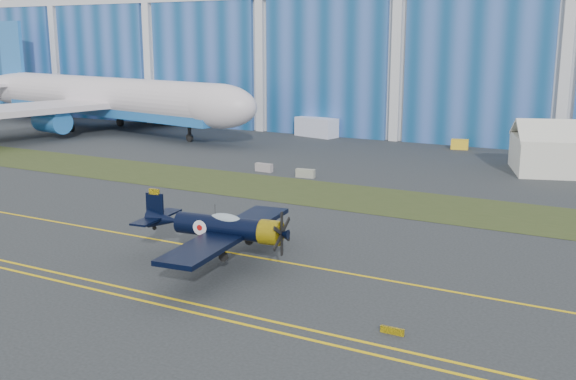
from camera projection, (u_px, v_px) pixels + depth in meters
The scene contains 15 objects.
ground at pixel (181, 221), 53.40m from camera, with size 260.00×260.00×0.00m, color #313639.
grass_median at pixel (269, 187), 65.40m from camera, with size 260.00×10.00×0.02m, color #475128.
hangar at pixel (443, 34), 111.67m from camera, with size 220.00×45.70×30.00m.
taxiway_centreline at pixel (139, 236), 49.11m from camera, with size 200.00×0.20×0.02m, color yellow.
edge_line_near at pixel (35, 276), 40.97m from camera, with size 80.00×0.20×0.02m, color yellow.
edge_line_far at pixel (48, 271), 41.83m from camera, with size 80.00×0.20×0.02m, color yellow.
guard_board_right at pixel (392, 331), 32.82m from camera, with size 1.20×0.15×0.35m, color yellow.
warbird at pixel (220, 227), 42.42m from camera, with size 12.66×14.72×4.03m.
jetliner at pixel (104, 54), 103.70m from camera, with size 77.85×69.62×23.78m.
tent at pixel (575, 146), 71.92m from camera, with size 14.67×12.52×5.80m.
shipping_container at pixel (316, 127), 99.46m from camera, with size 6.44×2.57×2.79m, color white.
tug at pixel (460, 144), 88.17m from camera, with size 2.18×1.36×1.27m, color yellow.
cart at pixel (42, 116), 121.37m from camera, with size 2.12×1.27×1.27m, color #F9C8FC.
barrier_a at pixel (264, 168), 73.17m from camera, with size 2.00×0.60×0.90m, color #9A9293.
barrier_b at pixel (305, 173), 70.00m from camera, with size 2.00×0.60×0.90m, color gray.
Camera 1 is at (32.12, -41.24, 14.05)m, focal length 42.00 mm.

